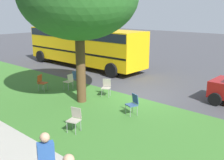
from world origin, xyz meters
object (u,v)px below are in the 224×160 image
Objects in this scene: chair_1 at (69,80)px; chair_3 at (42,81)px; chair_5 at (133,103)px; school_bus at (84,44)px; chair_4 at (106,86)px; chair_0 at (76,77)px; chair_2 at (75,118)px.

chair_1 and chair_3 have the same top height.
chair_1 is 4.85m from chair_5.
chair_1 is 0.08× the size of school_bus.
chair_4 is (-2.29, -0.54, 0.00)m from chair_1.
chair_1 is at bearing -129.34° from chair_3.
chair_0 is 1.00× the size of chair_4.
school_bus is (8.33, -8.01, 1.24)m from chair_2.
chair_4 is (-2.61, 0.20, 0.00)m from chair_0.
chair_1 is 1.46m from chair_3.
chair_3 is 1.00× the size of chair_5.
chair_1 is at bearing 13.19° from chair_4.
chair_4 is at bearing 146.15° from school_bus.
chair_1 is 1.00× the size of chair_2.
chair_0 and chair_1 have the same top height.
chair_5 is at bearing 156.76° from chair_4.
chair_3 is at bearing 72.06° from chair_0.
chair_0 is at bearing -107.94° from chair_3.
chair_2 is 2.71m from chair_5.
chair_2 is 4.22m from chair_4.
school_bus reaches higher than chair_1.
chair_3 is at bearing 5.78° from chair_5.
chair_0 is 2.62m from chair_4.
chair_0 is 1.00× the size of chair_3.
chair_3 is 3.62m from chair_4.
school_bus reaches higher than chair_2.
chair_3 is (0.93, 1.13, 0.00)m from chair_1.
school_bus is at bearing -61.99° from chair_3.
school_bus is (8.90, -5.36, 1.24)m from chair_5.
chair_2 is at bearing 139.21° from chair_0.
chair_3 and chair_4 have the same top height.
chair_0 and chair_2 have the same top height.
chair_1 is at bearing 130.34° from school_bus.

